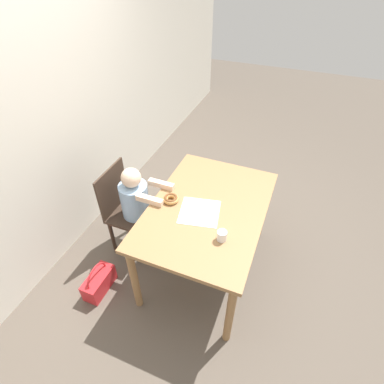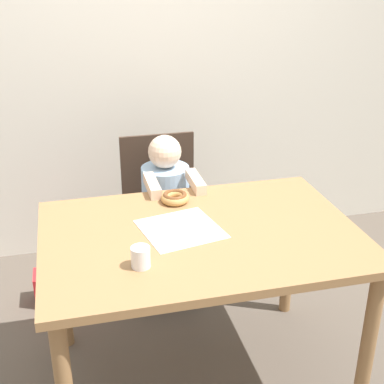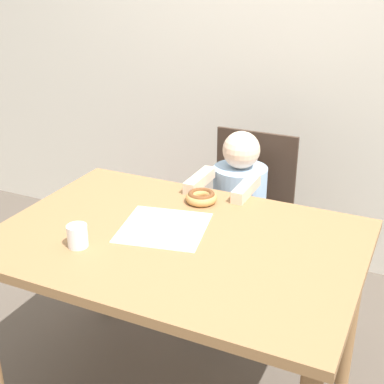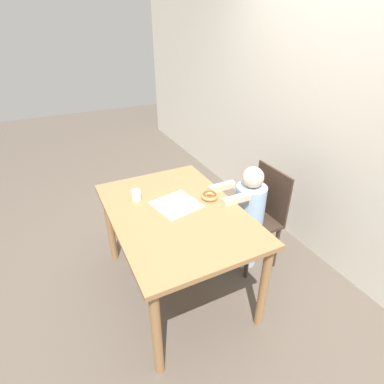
% 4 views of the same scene
% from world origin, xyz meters
% --- Properties ---
extents(wall_back, '(8.00, 0.05, 2.50)m').
position_xyz_m(wall_back, '(0.00, 1.37, 1.25)').
color(wall_back, silver).
rests_on(wall_back, ground_plane).
extents(dining_table, '(1.29, 0.90, 0.76)m').
position_xyz_m(dining_table, '(0.00, 0.00, 0.67)').
color(dining_table, olive).
rests_on(dining_table, ground_plane).
extents(chair, '(0.41, 0.37, 0.89)m').
position_xyz_m(chair, '(-0.01, 0.79, 0.47)').
color(chair, '#38281E').
rests_on(chair, ground_plane).
extents(child_figure, '(0.26, 0.46, 0.96)m').
position_xyz_m(child_figure, '(-0.01, 0.67, 0.48)').
color(child_figure, '#99BCE0').
rests_on(child_figure, ground_plane).
extents(donut, '(0.13, 0.13, 0.04)m').
position_xyz_m(donut, '(-0.04, 0.30, 0.79)').
color(donut, tan).
rests_on(donut, dining_table).
extents(napkin, '(0.36, 0.36, 0.00)m').
position_xyz_m(napkin, '(-0.07, 0.04, 0.76)').
color(napkin, white).
rests_on(napkin, dining_table).
extents(handbag, '(0.32, 0.15, 0.31)m').
position_xyz_m(handbag, '(-0.59, 0.78, 0.10)').
color(handbag, red).
rests_on(handbag, ground_plane).
extents(cup, '(0.07, 0.07, 0.08)m').
position_xyz_m(cup, '(-0.28, -0.20, 0.80)').
color(cup, white).
rests_on(cup, dining_table).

